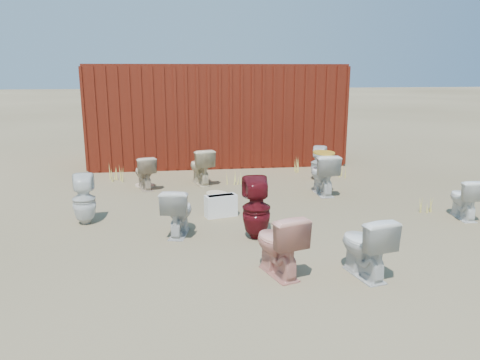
{
  "coord_description": "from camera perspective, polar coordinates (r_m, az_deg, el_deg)",
  "views": [
    {
      "loc": [
        -0.98,
        -6.65,
        2.3
      ],
      "look_at": [
        0.0,
        0.6,
        0.55
      ],
      "focal_mm": 35.0,
      "sensor_mm": 36.0,
      "label": 1
    }
  ],
  "objects": [
    {
      "name": "weed_clump_d",
      "position": [
        10.39,
        -5.09,
        1.29
      ],
      "size": [
        0.3,
        0.3,
        0.24
      ],
      "primitive_type": "cone",
      "color": "#C5B74F",
      "rests_on": "ground"
    },
    {
      "name": "weed_clump_f",
      "position": [
        8.34,
        21.55,
        -2.66
      ],
      "size": [
        0.28,
        0.28,
        0.25
      ],
      "primitive_type": "cone",
      "color": "#C5B74F",
      "rests_on": "ground"
    },
    {
      "name": "toilet_front_maroon",
      "position": [
        6.43,
        2.01,
        -3.48
      ],
      "size": [
        0.39,
        0.4,
        0.86
      ],
      "primitive_type": "imported",
      "rotation": [
        0.0,
        0.0,
        3.12
      ],
      "color": "#590F15",
      "rests_on": "ground"
    },
    {
      "name": "loose_lid_far",
      "position": [
        9.59,
        -11.58,
        -0.64
      ],
      "size": [
        0.49,
        0.56,
        0.02
      ],
      "primitive_type": "ellipsoid",
      "rotation": [
        0.0,
        0.0,
        0.32
      ],
      "color": "#C9B092",
      "rests_on": "ground"
    },
    {
      "name": "yellow_lid",
      "position": [
        8.76,
        10.2,
        3.29
      ],
      "size": [
        0.39,
        0.49,
        0.02
      ],
      "primitive_type": "ellipsoid",
      "color": "gold",
      "rests_on": "toilet_back_yellowlid"
    },
    {
      "name": "toilet_front_a",
      "position": [
        6.64,
        -7.58,
        -3.8
      ],
      "size": [
        0.52,
        0.74,
        0.69
      ],
      "primitive_type": "imported",
      "rotation": [
        0.0,
        0.0,
        2.93
      ],
      "color": "silver",
      "rests_on": "ground"
    },
    {
      "name": "weed_clump_b",
      "position": [
        9.57,
        -0.81,
        0.32
      ],
      "size": [
        0.32,
        0.32,
        0.25
      ],
      "primitive_type": "cone",
      "color": "#C5B74F",
      "rests_on": "ground"
    },
    {
      "name": "toilet_back_e",
      "position": [
        9.99,
        9.56,
        2.04
      ],
      "size": [
        0.43,
        0.43,
        0.71
      ],
      "primitive_type": "imported",
      "rotation": [
        0.0,
        0.0,
        2.71
      ],
      "color": "silver",
      "rests_on": "ground"
    },
    {
      "name": "toilet_back_beige_right",
      "position": [
        9.51,
        -4.81,
        1.67
      ],
      "size": [
        0.58,
        0.8,
        0.74
      ],
      "primitive_type": "imported",
      "rotation": [
        0.0,
        0.0,
        3.4
      ],
      "color": "beige",
      "rests_on": "ground"
    },
    {
      "name": "toilet_back_yellowlid",
      "position": [
        8.84,
        10.09,
        0.74
      ],
      "size": [
        0.45,
        0.77,
        0.78
      ],
      "primitive_type": "imported",
      "rotation": [
        0.0,
        0.0,
        3.16
      ],
      "color": "silver",
      "rests_on": "ground"
    },
    {
      "name": "toilet_front_c",
      "position": [
        5.48,
        14.99,
        -7.73
      ],
      "size": [
        0.55,
        0.78,
        0.73
      ],
      "primitive_type": "imported",
      "rotation": [
        0.0,
        0.0,
        3.36
      ],
      "color": "silver",
      "rests_on": "ground"
    },
    {
      "name": "weed_clump_c",
      "position": [
        10.35,
        11.62,
        1.23
      ],
      "size": [
        0.36,
        0.36,
        0.32
      ],
      "primitive_type": "cone",
      "color": "#C5B74F",
      "rests_on": "ground"
    },
    {
      "name": "loose_tank",
      "position": [
        7.44,
        -2.34,
        -3.15
      ],
      "size": [
        0.53,
        0.32,
        0.35
      ],
      "primitive_type": "cube",
      "rotation": [
        0.0,
        0.0,
        0.25
      ],
      "color": "white",
      "rests_on": "ground"
    },
    {
      "name": "weed_clump_a",
      "position": [
        10.18,
        -14.77,
        0.93
      ],
      "size": [
        0.36,
        0.36,
        0.34
      ],
      "primitive_type": "cone",
      "color": "#C5B74F",
      "rests_on": "ground"
    },
    {
      "name": "ground",
      "position": [
        7.11,
        0.65,
        -5.43
      ],
      "size": [
        100.0,
        100.0,
        0.0
      ],
      "primitive_type": "plane",
      "color": "brown",
      "rests_on": "ground"
    },
    {
      "name": "weed_clump_e",
      "position": [
        10.71,
        6.76,
        1.87
      ],
      "size": [
        0.34,
        0.34,
        0.34
      ],
      "primitive_type": "cone",
      "color": "#C5B74F",
      "rests_on": "ground"
    },
    {
      "name": "toilet_front_pink",
      "position": [
        5.35,
        4.71,
        -7.74
      ],
      "size": [
        0.61,
        0.82,
        0.74
      ],
      "primitive_type": "imported",
      "rotation": [
        0.0,
        0.0,
        3.45
      ],
      "color": "#DD907F",
      "rests_on": "ground"
    },
    {
      "name": "toilet_back_a",
      "position": [
        7.42,
        -18.48,
        -2.27
      ],
      "size": [
        0.38,
        0.39,
        0.76
      ],
      "primitive_type": "imported",
      "rotation": [
        0.0,
        0.0,
        3.27
      ],
      "color": "white",
      "rests_on": "ground"
    },
    {
      "name": "loose_lid_near",
      "position": [
        8.78,
        -2.83,
        -1.68
      ],
      "size": [
        0.53,
        0.6,
        0.02
      ],
      "primitive_type": "ellipsoid",
      "rotation": [
        0.0,
        0.0,
        0.38
      ],
      "color": "beige",
      "rests_on": "ground"
    },
    {
      "name": "toilet_front_e",
      "position": [
        8.11,
        25.7,
        -2.02
      ],
      "size": [
        0.42,
        0.67,
        0.65
      ],
      "primitive_type": "imported",
      "rotation": [
        0.0,
        0.0,
        3.04
      ],
      "color": "white",
      "rests_on": "ground"
    },
    {
      "name": "toilet_back_beige_left",
      "position": [
        9.28,
        -11.58,
        0.91
      ],
      "size": [
        0.53,
        0.72,
        0.66
      ],
      "primitive_type": "imported",
      "rotation": [
        0.0,
        0.0,
        3.42
      ],
      "color": "#C9B193",
      "rests_on": "ground"
    },
    {
      "name": "shipping_container",
      "position": [
        11.95,
        -2.99,
        8.14
      ],
      "size": [
        6.0,
        2.4,
        2.4
      ],
      "primitive_type": "cube",
      "color": "#55160E",
      "rests_on": "ground"
    }
  ]
}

